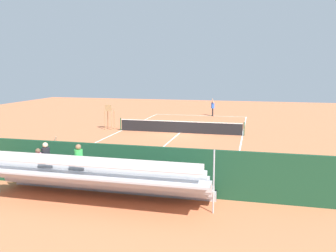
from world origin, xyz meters
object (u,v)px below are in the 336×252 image
Objects in this scene: tennis_player at (213,107)px; tennis_racket at (210,115)px; tennis_net at (180,127)px; line_judge at (53,156)px; courtside_bench at (158,175)px; bleacher_stand at (97,178)px; equipment_bag at (126,182)px; tennis_ball_near at (212,121)px; umpire_chair at (109,114)px.

tennis_racket is (0.30, -0.40, -1.00)m from tennis_player.
line_judge reaches higher than tennis_net.
courtside_bench is at bearing 91.78° from tennis_racket.
bleacher_stand reaches higher than equipment_bag.
bleacher_stand reaches higher than tennis_player.
courtside_bench is at bearing -132.94° from bleacher_stand.
tennis_net is 5.72× the size of courtside_bench.
tennis_player is at bearing -84.26° from tennis_ball_near.
equipment_bag is 24.47m from tennis_player.
bleacher_stand is at bearing 87.50° from tennis_racket.
courtside_bench reaches higher than equipment_bag.
tennis_ball_near is 0.03× the size of line_judge.
courtside_bench is 24.73m from tennis_racket.
equipment_bag is at bearing 87.67° from tennis_player.
tennis_racket is 24.77m from line_judge.
courtside_bench is 3.07× the size of tennis_racket.
tennis_racket is at bearing -80.84° from tennis_ball_near.
bleacher_stand is at bearing 85.30° from tennis_ball_near.
tennis_ball_near is (-1.85, -22.54, -0.89)m from bleacher_stand.
tennis_ball_near is at bearing -104.75° from line_judge.
bleacher_stand is (0.10, 15.35, 0.42)m from tennis_net.
tennis_ball_near is at bearing 99.16° from tennis_racket.
tennis_net is at bearing -90.35° from bleacher_stand.
equipment_bag reaches higher than tennis_ball_near.
umpire_chair is 13.37m from line_judge.
equipment_bag is at bearing 172.37° from line_judge.
tennis_player is (-1.37, -11.04, 0.51)m from tennis_net.
umpire_chair reaches higher than tennis_player.
tennis_player is 3.99m from tennis_ball_near.
tennis_player is 3.29× the size of tennis_racket.
tennis_ball_near is at bearing -103.76° from tennis_net.
line_judge is (3.52, 12.88, 0.51)m from tennis_net.
equipment_bag is at bearing 115.79° from umpire_chair.
line_judge is at bearing -35.85° from bleacher_stand.
tennis_ball_near is at bearing -138.78° from umpire_chair.
tennis_player reaches higher than courtside_bench.
courtside_bench is (-1.84, 13.27, 0.06)m from tennis_net.
tennis_racket is (-1.17, -26.79, -0.90)m from bleacher_stand.
line_judge is (-2.68, 13.09, -0.30)m from umpire_chair.
tennis_racket is at bearing -88.22° from courtside_bench.
equipment_bag is 1.54× the size of tennis_racket.
line_judge reaches higher than equipment_bag.
bleacher_stand reaches higher than tennis_racket.
tennis_net reaches higher than equipment_bag.
tennis_net is 11.13m from tennis_player.
courtside_bench is 2.00× the size of equipment_bag.
tennis_racket is at bearing -92.50° from bleacher_stand.
line_judge is (4.60, 24.32, 1.00)m from tennis_racket.
tennis_net is 11.44× the size of equipment_bag.
tennis_racket is (0.77, -24.71, -0.54)m from courtside_bench.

